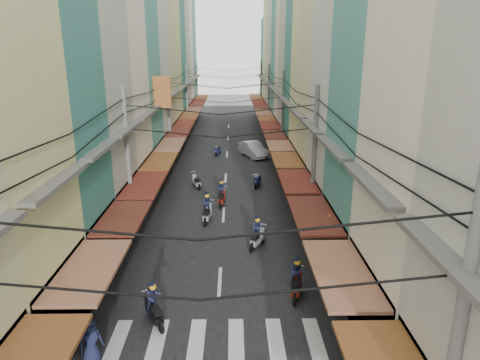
{
  "coord_description": "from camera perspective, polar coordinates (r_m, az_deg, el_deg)",
  "views": [
    {
      "loc": [
        0.63,
        -18.85,
        9.89
      ],
      "look_at": [
        1.04,
        6.46,
        2.14
      ],
      "focal_mm": 32.0,
      "sensor_mm": 36.0,
      "label": 1
    }
  ],
  "objects": [
    {
      "name": "road",
      "position": [
        40.09,
        -1.79,
        2.75
      ],
      "size": [
        10.0,
        80.0,
        0.02
      ],
      "primitive_type": "cube",
      "color": "black",
      "rests_on": "ground"
    },
    {
      "name": "market_umbrella",
      "position": [
        19.47,
        14.32,
        -6.48
      ],
      "size": [
        2.47,
        2.47,
        2.61
      ],
      "color": "#B2B2B7",
      "rests_on": "ground"
    },
    {
      "name": "utility_poles",
      "position": [
        34.02,
        -2.01,
        11.45
      ],
      "size": [
        10.2,
        66.13,
        8.2
      ],
      "color": "slate",
      "rests_on": "ground"
    },
    {
      "name": "building_row_right",
      "position": [
        36.04,
        11.19,
        15.96
      ],
      "size": [
        7.8,
        68.98,
        22.59
      ],
      "color": "#3A7F74",
      "rests_on": "ground"
    },
    {
      "name": "bicycle",
      "position": [
        19.85,
        18.97,
        -13.89
      ],
      "size": [
        1.76,
        0.66,
        1.21
      ],
      "primitive_type": "imported",
      "rotation": [
        0.0,
        0.0,
        1.57
      ],
      "color": "black",
      "rests_on": "ground"
    },
    {
      "name": "pedestrians",
      "position": [
        22.94,
        -11.9,
        -6.03
      ],
      "size": [
        12.86,
        22.41,
        2.26
      ],
      "color": "#261D27",
      "rests_on": "ground"
    },
    {
      "name": "white_car",
      "position": [
        41.25,
        1.76,
        3.15
      ],
      "size": [
        5.37,
        3.7,
        1.76
      ],
      "primitive_type": "imported",
      "rotation": [
        0.0,
        0.0,
        0.39
      ],
      "color": "silver",
      "rests_on": "ground"
    },
    {
      "name": "sidewalk_left",
      "position": [
        40.71,
        -10.99,
        2.7
      ],
      "size": [
        3.0,
        80.0,
        0.06
      ],
      "primitive_type": "cube",
      "color": "gray",
      "rests_on": "ground"
    },
    {
      "name": "crosswalk",
      "position": [
        16.21,
        -3.16,
        -20.5
      ],
      "size": [
        7.55,
        2.4,
        0.01
      ],
      "color": "silver",
      "rests_on": "ground"
    },
    {
      "name": "traffic_sign",
      "position": [
        19.07,
        11.81,
        -6.68
      ],
      "size": [
        0.1,
        0.7,
        3.18
      ],
      "color": "slate",
      "rests_on": "ground"
    },
    {
      "name": "ground",
      "position": [
        21.29,
        -2.55,
        -10.67
      ],
      "size": [
        160.0,
        160.0,
        0.0
      ],
      "primitive_type": "plane",
      "color": "#60605B",
      "rests_on": "ground"
    },
    {
      "name": "moving_scooters",
      "position": [
        24.84,
        -1.86,
        -5.13
      ],
      "size": [
        6.08,
        28.47,
        1.86
      ],
      "color": "black",
      "rests_on": "ground"
    },
    {
      "name": "sidewalk_right",
      "position": [
        40.51,
        7.45,
        2.8
      ],
      "size": [
        3.0,
        80.0,
        0.06
      ],
      "primitive_type": "cube",
      "color": "gray",
      "rests_on": "ground"
    },
    {
      "name": "parked_scooters",
      "position": [
        18.19,
        6.81,
        -14.32
      ],
      "size": [
        13.27,
        15.57,
        1.0
      ],
      "color": "black",
      "rests_on": "ground"
    },
    {
      "name": "building_row_left",
      "position": [
        36.43,
        -15.11,
        16.3
      ],
      "size": [
        7.8,
        67.67,
        23.7
      ],
      "color": "beige",
      "rests_on": "ground"
    }
  ]
}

